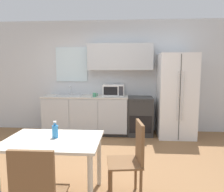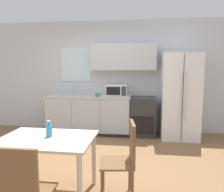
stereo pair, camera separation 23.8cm
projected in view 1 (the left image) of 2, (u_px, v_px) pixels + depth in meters
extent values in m
plane|color=olive|center=(90.00, 161.00, 3.66)|extent=(12.00, 12.00, 0.00)
cube|color=silver|center=(103.00, 76.00, 5.43)|extent=(12.00, 0.06, 2.70)
cube|color=silver|center=(72.00, 64.00, 5.41)|extent=(0.78, 0.04, 0.83)
cube|color=#B2B7BC|center=(120.00, 57.00, 5.15)|extent=(1.52, 0.32, 0.61)
cube|color=#333333|center=(87.00, 131.00, 5.30)|extent=(1.96, 0.59, 0.08)
cube|color=#B2B7BC|center=(86.00, 114.00, 5.21)|extent=(1.96, 0.65, 0.79)
cube|color=#B2B7BC|center=(55.00, 116.00, 4.94)|extent=(0.63, 0.01, 0.77)
cube|color=#B2B7BC|center=(83.00, 117.00, 4.89)|extent=(0.63, 0.01, 0.77)
cube|color=#B2B7BC|center=(112.00, 117.00, 4.84)|extent=(0.63, 0.01, 0.77)
cube|color=beige|center=(86.00, 96.00, 5.16)|extent=(1.99, 0.67, 0.03)
cube|color=#2D2D2D|center=(140.00, 116.00, 5.14)|extent=(0.57, 0.62, 0.88)
cube|color=black|center=(141.00, 125.00, 4.85)|extent=(0.49, 0.01, 0.39)
cylinder|color=#262626|center=(134.00, 101.00, 4.79)|extent=(0.03, 0.02, 0.03)
cylinder|color=#262626|center=(138.00, 101.00, 4.78)|extent=(0.03, 0.02, 0.03)
cylinder|color=#262626|center=(144.00, 101.00, 4.77)|extent=(0.03, 0.02, 0.03)
cylinder|color=#262626|center=(148.00, 101.00, 4.76)|extent=(0.03, 0.02, 0.03)
cube|color=white|center=(176.00, 96.00, 4.94)|extent=(0.80, 0.77, 1.88)
cube|color=#3F3F3F|center=(180.00, 98.00, 4.56)|extent=(0.01, 0.01, 1.82)
cylinder|color=silver|center=(178.00, 96.00, 4.53)|extent=(0.02, 0.02, 1.03)
cylinder|color=silver|center=(183.00, 96.00, 4.52)|extent=(0.02, 0.02, 1.03)
cube|color=#B7BABC|center=(69.00, 95.00, 5.19)|extent=(0.60, 0.42, 0.02)
cylinder|color=silver|center=(71.00, 90.00, 5.35)|extent=(0.02, 0.02, 0.19)
cylinder|color=silver|center=(70.00, 87.00, 5.27)|extent=(0.02, 0.14, 0.02)
cube|color=silver|center=(114.00, 90.00, 5.20)|extent=(0.50, 0.37, 0.26)
cube|color=black|center=(111.00, 91.00, 5.01)|extent=(0.32, 0.01, 0.19)
cube|color=#2D2D33|center=(121.00, 91.00, 5.00)|extent=(0.10, 0.01, 0.21)
cylinder|color=#3F8C66|center=(94.00, 95.00, 4.99)|extent=(0.09, 0.09, 0.09)
torus|color=#3F8C66|center=(97.00, 95.00, 4.99)|extent=(0.02, 0.07, 0.07)
cube|color=beige|center=(53.00, 140.00, 2.56)|extent=(1.11, 0.79, 0.03)
cylinder|color=beige|center=(90.00, 187.00, 2.23)|extent=(0.06, 0.06, 0.70)
cylinder|color=beige|center=(27.00, 157.00, 2.97)|extent=(0.06, 0.06, 0.70)
cylinder|color=beige|center=(99.00, 159.00, 2.90)|extent=(0.06, 0.06, 0.70)
cube|color=brown|center=(32.00, 180.00, 1.70)|extent=(0.37, 0.04, 0.48)
cube|color=brown|center=(124.00, 163.00, 2.60)|extent=(0.45, 0.45, 0.02)
cube|color=brown|center=(140.00, 142.00, 2.58)|extent=(0.09, 0.37, 0.48)
cylinder|color=brown|center=(111.00, 188.00, 2.45)|extent=(0.03, 0.03, 0.43)
cylinder|color=brown|center=(109.00, 174.00, 2.78)|extent=(0.03, 0.03, 0.43)
cylinder|color=brown|center=(141.00, 187.00, 2.47)|extent=(0.03, 0.03, 0.43)
cylinder|color=brown|center=(136.00, 173.00, 2.81)|extent=(0.03, 0.03, 0.43)
cylinder|color=#338CD8|center=(55.00, 132.00, 2.59)|extent=(0.07, 0.07, 0.15)
cylinder|color=#338CD8|center=(55.00, 124.00, 2.58)|extent=(0.03, 0.03, 0.04)
cylinder|color=white|center=(55.00, 122.00, 2.58)|extent=(0.04, 0.04, 0.02)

